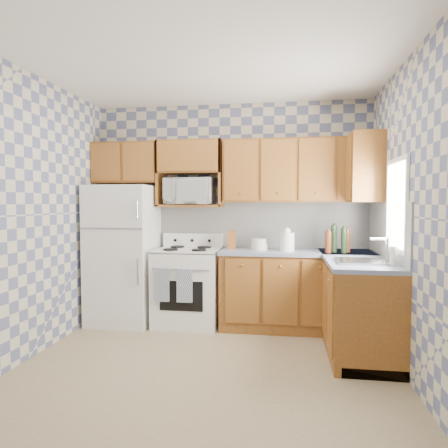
% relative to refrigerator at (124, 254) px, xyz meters
% --- Properties ---
extents(floor, '(3.40, 3.40, 0.00)m').
position_rel_refrigerator_xyz_m(floor, '(1.27, -1.25, -0.84)').
color(floor, '#857351').
rests_on(floor, ground).
extents(back_wall, '(3.40, 0.02, 2.70)m').
position_rel_refrigerator_xyz_m(back_wall, '(1.27, 0.35, 0.51)').
color(back_wall, slate).
rests_on(back_wall, ground).
extents(right_wall, '(0.02, 3.20, 2.70)m').
position_rel_refrigerator_xyz_m(right_wall, '(2.97, -1.25, 0.51)').
color(right_wall, slate).
rests_on(right_wall, ground).
extents(backsplash_back, '(2.60, 0.02, 0.56)m').
position_rel_refrigerator_xyz_m(backsplash_back, '(1.68, 0.34, 0.36)').
color(backsplash_back, white).
rests_on(backsplash_back, back_wall).
extents(backsplash_right, '(0.02, 1.60, 0.56)m').
position_rel_refrigerator_xyz_m(backsplash_right, '(2.96, -0.45, 0.36)').
color(backsplash_right, white).
rests_on(backsplash_right, right_wall).
extents(refrigerator, '(0.75, 0.70, 1.68)m').
position_rel_refrigerator_xyz_m(refrigerator, '(0.00, 0.00, 0.00)').
color(refrigerator, white).
rests_on(refrigerator, floor).
extents(stove_body, '(0.76, 0.65, 0.90)m').
position_rel_refrigerator_xyz_m(stove_body, '(0.80, 0.03, -0.39)').
color(stove_body, white).
rests_on(stove_body, floor).
extents(cooktop, '(0.76, 0.65, 0.02)m').
position_rel_refrigerator_xyz_m(cooktop, '(0.80, 0.03, 0.07)').
color(cooktop, silver).
rests_on(cooktop, stove_body).
extents(backguard, '(0.76, 0.08, 0.17)m').
position_rel_refrigerator_xyz_m(backguard, '(0.80, 0.30, 0.16)').
color(backguard, white).
rests_on(backguard, cooktop).
extents(dish_towel_left, '(0.18, 0.02, 0.37)m').
position_rel_refrigerator_xyz_m(dish_towel_left, '(0.58, -0.32, -0.30)').
color(dish_towel_left, navy).
rests_on(dish_towel_left, stove_body).
extents(dish_towel_right, '(0.18, 0.02, 0.37)m').
position_rel_refrigerator_xyz_m(dish_towel_right, '(0.85, -0.32, -0.30)').
color(dish_towel_right, navy).
rests_on(dish_towel_right, stove_body).
extents(base_cabinets_back, '(1.75, 0.60, 0.88)m').
position_rel_refrigerator_xyz_m(base_cabinets_back, '(2.10, 0.05, -0.40)').
color(base_cabinets_back, brown).
rests_on(base_cabinets_back, floor).
extents(base_cabinets_right, '(0.60, 1.60, 0.88)m').
position_rel_refrigerator_xyz_m(base_cabinets_right, '(2.67, -0.45, -0.40)').
color(base_cabinets_right, brown).
rests_on(base_cabinets_right, floor).
extents(countertop_back, '(1.77, 0.63, 0.04)m').
position_rel_refrigerator_xyz_m(countertop_back, '(2.10, 0.05, 0.06)').
color(countertop_back, gray).
rests_on(countertop_back, base_cabinets_back).
extents(countertop_right, '(0.63, 1.60, 0.04)m').
position_rel_refrigerator_xyz_m(countertop_right, '(2.67, -0.45, 0.06)').
color(countertop_right, gray).
rests_on(countertop_right, base_cabinets_right).
extents(upper_cabinets_back, '(1.75, 0.33, 0.74)m').
position_rel_refrigerator_xyz_m(upper_cabinets_back, '(2.10, 0.19, 1.01)').
color(upper_cabinets_back, brown).
rests_on(upper_cabinets_back, back_wall).
extents(upper_cabinets_fridge, '(0.82, 0.33, 0.50)m').
position_rel_refrigerator_xyz_m(upper_cabinets_fridge, '(-0.02, 0.19, 1.13)').
color(upper_cabinets_fridge, brown).
rests_on(upper_cabinets_fridge, back_wall).
extents(upper_cabinets_right, '(0.33, 0.70, 0.74)m').
position_rel_refrigerator_xyz_m(upper_cabinets_right, '(2.81, 0.00, 1.01)').
color(upper_cabinets_right, brown).
rests_on(upper_cabinets_right, right_wall).
extents(microwave_shelf, '(0.80, 0.33, 0.03)m').
position_rel_refrigerator_xyz_m(microwave_shelf, '(0.80, 0.19, 0.60)').
color(microwave_shelf, brown).
rests_on(microwave_shelf, back_wall).
extents(microwave, '(0.59, 0.41, 0.33)m').
position_rel_refrigerator_xyz_m(microwave, '(0.80, 0.19, 0.77)').
color(microwave, white).
rests_on(microwave, microwave_shelf).
extents(sink, '(0.48, 0.40, 0.03)m').
position_rel_refrigerator_xyz_m(sink, '(2.67, -0.80, 0.09)').
color(sink, '#B7B7BC').
rests_on(sink, countertop_right).
extents(window, '(0.02, 0.66, 0.86)m').
position_rel_refrigerator_xyz_m(window, '(2.96, -0.80, 0.61)').
color(window, white).
rests_on(window, right_wall).
extents(bottle_0, '(0.07, 0.07, 0.30)m').
position_rel_refrigerator_xyz_m(bottle_0, '(2.50, -0.06, 0.23)').
color(bottle_0, black).
rests_on(bottle_0, countertop_back).
extents(bottle_1, '(0.07, 0.07, 0.28)m').
position_rel_refrigerator_xyz_m(bottle_1, '(2.60, -0.12, 0.22)').
color(bottle_1, black).
rests_on(bottle_1, countertop_back).
extents(bottle_2, '(0.07, 0.07, 0.26)m').
position_rel_refrigerator_xyz_m(bottle_2, '(2.65, -0.02, 0.21)').
color(bottle_2, '#5B2A13').
rests_on(bottle_2, countertop_back).
extents(bottle_3, '(0.07, 0.07, 0.24)m').
position_rel_refrigerator_xyz_m(bottle_3, '(2.43, -0.14, 0.20)').
color(bottle_3, '#5B2A13').
rests_on(bottle_3, countertop_back).
extents(knife_block, '(0.11, 0.11, 0.22)m').
position_rel_refrigerator_xyz_m(knife_block, '(1.32, 0.11, 0.19)').
color(knife_block, brown).
rests_on(knife_block, countertop_back).
extents(electric_kettle, '(0.17, 0.17, 0.21)m').
position_rel_refrigerator_xyz_m(electric_kettle, '(1.98, -0.01, 0.18)').
color(electric_kettle, white).
rests_on(electric_kettle, countertop_back).
extents(food_containers, '(0.20, 0.20, 0.13)m').
position_rel_refrigerator_xyz_m(food_containers, '(1.66, 0.06, 0.15)').
color(food_containers, beige).
rests_on(food_containers, countertop_back).
extents(soap_bottle, '(0.06, 0.06, 0.17)m').
position_rel_refrigerator_xyz_m(soap_bottle, '(2.89, -0.99, 0.17)').
color(soap_bottle, beige).
rests_on(soap_bottle, countertop_right).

